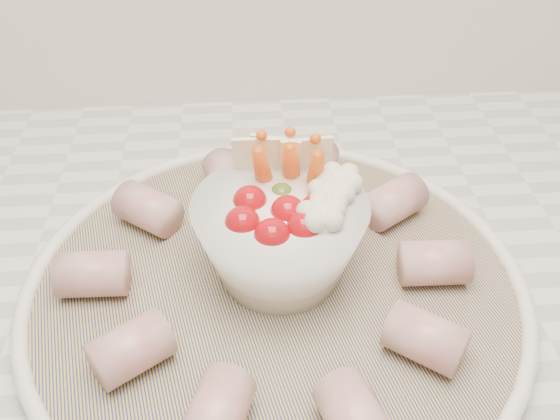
{
  "coord_description": "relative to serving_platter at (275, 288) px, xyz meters",
  "views": [
    {
      "loc": [
        -0.05,
        1.1,
        1.28
      ],
      "look_at": [
        -0.02,
        1.45,
        1.0
      ],
      "focal_mm": 40.0,
      "sensor_mm": 36.0,
      "label": 1
    }
  ],
  "objects": [
    {
      "name": "serving_platter",
      "position": [
        0.0,
        0.0,
        0.0
      ],
      "size": [
        0.46,
        0.46,
        0.02
      ],
      "color": "navy",
      "rests_on": "kitchen_counter"
    },
    {
      "name": "veggie_bowl",
      "position": [
        0.01,
        0.01,
        0.04
      ],
      "size": [
        0.13,
        0.13,
        0.1
      ],
      "color": "white",
      "rests_on": "serving_platter"
    },
    {
      "name": "cured_meat_rolls",
      "position": [
        -0.0,
        0.0,
        0.02
      ],
      "size": [
        0.31,
        0.32,
        0.03
      ],
      "color": "#AB4E51",
      "rests_on": "serving_platter"
    }
  ]
}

